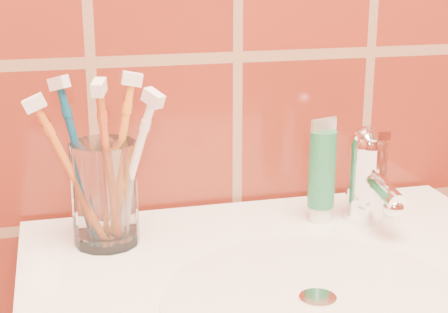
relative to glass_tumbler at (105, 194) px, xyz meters
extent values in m
cylinder|color=silver|center=(0.18, -0.19, -0.06)|extent=(0.30, 0.30, 0.00)
cylinder|color=white|center=(0.18, -0.19, -0.06)|extent=(0.04, 0.04, 0.00)
cylinder|color=white|center=(0.00, 0.00, 0.00)|extent=(0.09, 0.09, 0.12)
cylinder|color=white|center=(0.26, 0.00, -0.05)|extent=(0.03, 0.03, 0.02)
cylinder|color=#18653A|center=(0.26, 0.00, 0.01)|extent=(0.03, 0.03, 0.10)
cube|color=beige|center=(0.26, 0.00, 0.06)|extent=(0.04, 0.00, 0.02)
cylinder|color=white|center=(0.32, -0.01, -0.01)|extent=(0.05, 0.05, 0.09)
sphere|color=white|center=(0.32, -0.01, 0.04)|extent=(0.05, 0.05, 0.05)
cylinder|color=white|center=(0.32, -0.04, 0.00)|extent=(0.02, 0.09, 0.03)
cube|color=white|center=(0.32, -0.02, 0.05)|extent=(0.02, 0.06, 0.01)
camera|label=1|loc=(-0.05, -0.73, 0.26)|focal=55.00mm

